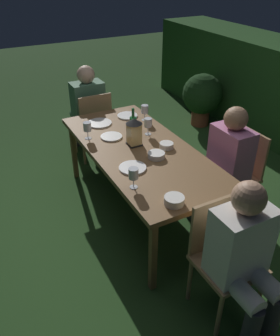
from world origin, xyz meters
The scene contains 22 objects.
ground_plane centered at (0.00, 0.00, 0.00)m, with size 16.00×16.00×0.00m, color #26471E.
dining_table centered at (0.00, 0.00, 0.67)m, with size 1.96×0.88×0.72m.
chair_head_far centered at (1.23, 0.00, 0.49)m, with size 0.40×0.42×0.87m.
person_in_cream centered at (1.42, 0.00, 0.64)m, with size 0.48×0.38×1.15m.
chair_side_right_b centered at (0.44, 0.83, 0.49)m, with size 0.42×0.40×0.87m.
person_in_pink centered at (0.44, 0.64, 0.64)m, with size 0.38×0.47×1.15m.
chair_head_near centered at (-1.23, 0.00, 0.49)m, with size 0.40×0.42×0.87m.
person_in_green centered at (-1.42, 0.00, 0.64)m, with size 0.48×0.38×1.15m.
lantern_centerpiece centered at (-0.08, -0.02, 0.87)m, with size 0.15×0.15×0.27m.
green_bottle_on_table centered at (-0.24, 0.05, 0.83)m, with size 0.07×0.07×0.29m.
wine_glass_a centered at (-0.22, 0.20, 0.84)m, with size 0.08×0.08×0.17m.
wine_glass_b centered at (-0.41, -0.35, 0.84)m, with size 0.08×0.08×0.17m.
wine_glass_c centered at (-0.53, 0.34, 0.84)m, with size 0.08×0.08×0.17m.
wine_glass_d centered at (0.54, -0.34, 0.84)m, with size 0.08×0.08×0.17m.
plate_a centered at (-0.32, -0.14, 0.73)m, with size 0.21×0.21×0.01m, color white.
plate_b centered at (0.29, -0.22, 0.73)m, with size 0.23×0.23×0.01m, color white.
plate_c centered at (-0.67, -0.13, 0.73)m, with size 0.26×0.26×0.01m, color silver.
plate_d centered at (-0.71, 0.22, 0.73)m, with size 0.22×0.22×0.01m, color white.
bowl_olives centered at (0.22, 0.05, 0.75)m, with size 0.15×0.15×0.05m.
bowl_bread centered at (0.11, 0.22, 0.75)m, with size 0.13×0.13×0.05m.
bowl_salad centered at (0.85, -0.17, 0.75)m, with size 0.15×0.15×0.06m.
potted_plant_by_hedge centered at (-1.44, 1.80, 0.46)m, with size 0.59×0.59×0.78m.
Camera 1 is at (2.51, -1.32, 2.26)m, focal length 37.32 mm.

